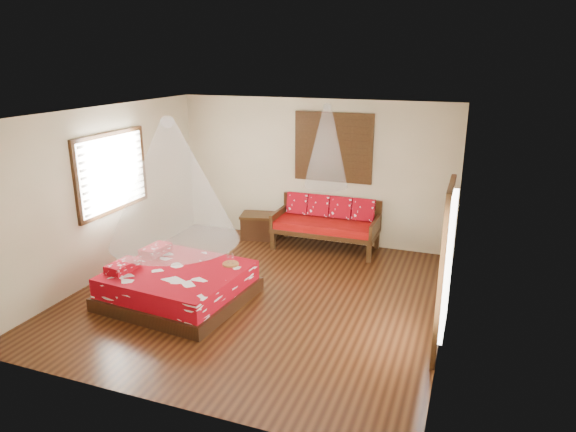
# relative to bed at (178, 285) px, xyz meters

# --- Properties ---
(room) EXTENTS (5.54, 5.54, 2.84)m
(room) POSITION_rel_bed_xyz_m (1.09, 0.56, 1.15)
(room) COLOR black
(room) RESTS_ON ground
(bed) EXTENTS (2.11, 1.95, 0.63)m
(bed) POSITION_rel_bed_xyz_m (0.00, 0.00, 0.00)
(bed) COLOR black
(bed) RESTS_ON floor
(daybed) EXTENTS (1.98, 0.88, 0.99)m
(daybed) POSITION_rel_bed_xyz_m (1.48, 2.95, 0.27)
(daybed) COLOR black
(daybed) RESTS_ON floor
(storage_chest) EXTENTS (0.82, 0.68, 0.50)m
(storage_chest) POSITION_rel_bed_xyz_m (0.05, 3.01, 0.00)
(storage_chest) COLOR black
(storage_chest) RESTS_ON floor
(shutter_panel) EXTENTS (1.52, 0.06, 1.32)m
(shutter_panel) POSITION_rel_bed_xyz_m (1.48, 3.28, 1.65)
(shutter_panel) COLOR black
(shutter_panel) RESTS_ON wall_back
(window_left) EXTENTS (0.10, 1.74, 1.34)m
(window_left) POSITION_rel_bed_xyz_m (-1.62, 0.76, 1.45)
(window_left) COLOR black
(window_left) RESTS_ON wall_left
(glazed_door) EXTENTS (0.08, 1.02, 2.16)m
(glazed_door) POSITION_rel_bed_xyz_m (3.80, -0.04, 0.82)
(glazed_door) COLOR black
(glazed_door) RESTS_ON floor
(wine_tray) EXTENTS (0.25, 0.25, 0.20)m
(wine_tray) POSITION_rel_bed_xyz_m (0.68, 0.44, 0.30)
(wine_tray) COLOR brown
(wine_tray) RESTS_ON bed
(mosquito_net_main) EXTENTS (1.88, 1.88, 1.80)m
(mosquito_net_main) POSITION_rel_bed_xyz_m (0.02, -0.00, 1.60)
(mosquito_net_main) COLOR white
(mosquito_net_main) RESTS_ON ceiling
(mosquito_net_daybed) EXTENTS (0.81, 0.81, 1.50)m
(mosquito_net_daybed) POSITION_rel_bed_xyz_m (1.48, 2.81, 1.75)
(mosquito_net_daybed) COLOR white
(mosquito_net_daybed) RESTS_ON ceiling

